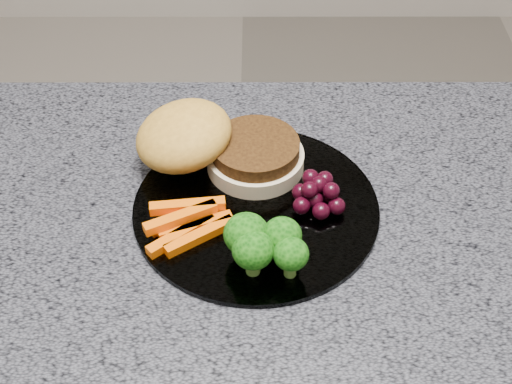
# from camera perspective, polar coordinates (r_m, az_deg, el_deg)

# --- Properties ---
(countertop) EXTENTS (1.20, 0.60, 0.04)m
(countertop) POSITION_cam_1_polar(r_m,az_deg,el_deg) (0.73, -3.83, -6.44)
(countertop) COLOR #52535D
(countertop) RESTS_ON island_cabinet
(plate) EXTENTS (0.26, 0.26, 0.01)m
(plate) POSITION_cam_1_polar(r_m,az_deg,el_deg) (0.75, 0.00, -1.25)
(plate) COLOR white
(plate) RESTS_ON countertop
(burger) EXTENTS (0.19, 0.12, 0.06)m
(burger) POSITION_cam_1_polar(r_m,az_deg,el_deg) (0.79, -3.75, 3.71)
(burger) COLOR beige
(burger) RESTS_ON plate
(carrot_sticks) EXTENTS (0.09, 0.08, 0.02)m
(carrot_sticks) POSITION_cam_1_polar(r_m,az_deg,el_deg) (0.73, -5.44, -2.47)
(carrot_sticks) COLOR #F76004
(carrot_sticks) RESTS_ON plate
(broccoli) EXTENTS (0.08, 0.06, 0.05)m
(broccoli) POSITION_cam_1_polar(r_m,az_deg,el_deg) (0.68, 0.60, -4.06)
(broccoli) COLOR #54822F
(broccoli) RESTS_ON plate
(grape_bunch) EXTENTS (0.06, 0.06, 0.03)m
(grape_bunch) POSITION_cam_1_polar(r_m,az_deg,el_deg) (0.75, 4.99, -0.10)
(grape_bunch) COLOR black
(grape_bunch) RESTS_ON plate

